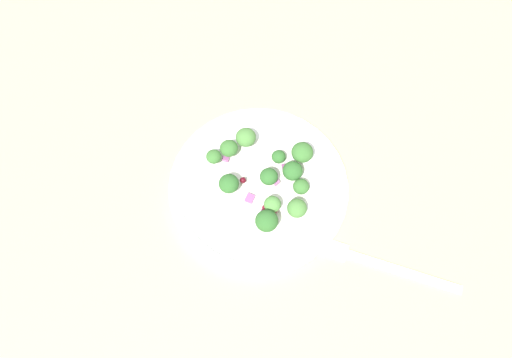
{
  "coord_description": "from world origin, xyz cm",
  "views": [
    {
      "loc": [
        17.84,
        -22.08,
        63.81
      ],
      "look_at": [
        -0.48,
        -2.8,
        2.7
      ],
      "focal_mm": 35.16,
      "sensor_mm": 36.0,
      "label": 1
    }
  ],
  "objects": [
    {
      "name": "onion_bit_1",
      "position": [
        1.08,
        1.39,
        1.79
      ],
      "size": [
        1.54,
        1.44,
        0.38
      ],
      "primitive_type": "cube",
      "rotation": [
        0.0,
        0.0,
        2.52
      ],
      "color": "#843D75",
      "rests_on": "plate"
    },
    {
      "name": "broccoli_floret_5",
      "position": [
        2.39,
        1.26,
        3.12
      ],
      "size": [
        2.73,
        2.73,
        2.76
      ],
      "color": "#9EC684",
      "rests_on": "plate"
    },
    {
      "name": "broccoli_floret_2",
      "position": [
        -6.89,
        -4.38,
        2.77
      ],
      "size": [
        2.09,
        2.09,
        2.11
      ],
      "color": "#ADD18E",
      "rests_on": "plate"
    },
    {
      "name": "broccoli_floret_11",
      "position": [
        3.63,
        -4.02,
        2.99
      ],
      "size": [
        2.24,
        2.24,
        2.26
      ],
      "color": "#8EB77A",
      "rests_on": "plate"
    },
    {
      "name": "broccoli_floret_10",
      "position": [
        1.64,
        3.98,
        3.64
      ],
      "size": [
        2.96,
        2.96,
        3.0
      ],
      "color": "#ADD18E",
      "rests_on": "plate"
    },
    {
      "name": "broccoli_floret_4",
      "position": [
        -0.54,
        1.74,
        2.58
      ],
      "size": [
        1.95,
        1.95,
        1.97
      ],
      "color": "#9EC684",
      "rests_on": "plate"
    },
    {
      "name": "onion_bit_2",
      "position": [
        3.41,
        -4.84,
        1.43
      ],
      "size": [
        1.42,
        1.26,
        0.35
      ],
      "primitive_type": "cube",
      "rotation": [
        0.0,
        0.0,
        2.97
      ],
      "color": "#843D75",
      "rests_on": "plate"
    },
    {
      "name": "ground_plane",
      "position": [
        0.0,
        0.0,
        -1.0
      ],
      "size": [
        180.0,
        180.0,
        2.0
      ],
      "primitive_type": "cube",
      "color": "tan"
    },
    {
      "name": "plate",
      "position": [
        -0.48,
        -2.8,
        0.86
      ],
      "size": [
        24.38,
        24.38,
        1.7
      ],
      "color": "white",
      "rests_on": "ground_plane"
    },
    {
      "name": "broccoli_floret_6",
      "position": [
        4.6,
        0.52,
        2.64
      ],
      "size": [
        2.19,
        2.19,
        2.21
      ],
      "color": "#9EC684",
      "rests_on": "plate"
    },
    {
      "name": "broccoli_floret_0",
      "position": [
        -6.16,
        -2.17,
        3.08
      ],
      "size": [
        2.49,
        2.49,
        2.52
      ],
      "color": "#9EC684",
      "rests_on": "plate"
    },
    {
      "name": "broccoli_floret_9",
      "position": [
        -2.43,
        -5.93,
        3.23
      ],
      "size": [
        2.7,
        2.7,
        2.73
      ],
      "color": "#ADD18E",
      "rests_on": "plate"
    },
    {
      "name": "dressing_pool",
      "position": [
        -0.48,
        -2.8,
        1.3
      ],
      "size": [
        14.14,
        14.14,
        0.2
      ],
      "primitive_type": "cylinder",
      "color": "white",
      "rests_on": "plate"
    },
    {
      "name": "onion_bit_3",
      "position": [
        -5.9,
        -3.1,
        1.77
      ],
      "size": [
        1.2,
        1.21,
        0.5
      ],
      "primitive_type": "cube",
      "rotation": [
        0.0,
        0.0,
        0.53
      ],
      "color": "#934C84",
      "rests_on": "plate"
    },
    {
      "name": "onion_bit_4",
      "position": [
        1.42,
        -0.99,
        1.92
      ],
      "size": [
        1.16,
        0.98,
        0.56
      ],
      "primitive_type": "cube",
      "rotation": [
        0.0,
        0.0,
        1.41
      ],
      "color": "#A35B93",
      "rests_on": "plate"
    },
    {
      "name": "cranberry_0",
      "position": [
        2.97,
        -4.65,
        1.71
      ],
      "size": [
        0.91,
        0.91,
        0.91
      ],
      "primitive_type": "sphere",
      "color": "maroon",
      "rests_on": "plate"
    },
    {
      "name": "cranberry_2",
      "position": [
        4.08,
        -4.02,
        1.94
      ],
      "size": [
        0.96,
        0.96,
        0.96
      ],
      "primitive_type": "sphere",
      "color": "maroon",
      "rests_on": "plate"
    },
    {
      "name": "broccoli_floret_7",
      "position": [
        -5.62,
        0.57,
        3.2
      ],
      "size": [
        2.81,
        2.81,
        2.84
      ],
      "color": "#9EC684",
      "rests_on": "plate"
    },
    {
      "name": "broccoli_floret_8",
      "position": [
        6.27,
        -2.19,
        2.81
      ],
      "size": [
        2.61,
        2.61,
        2.64
      ],
      "color": "#9EC684",
      "rests_on": "plate"
    },
    {
      "name": "broccoli_floret_1",
      "position": [
        0.67,
        -1.55,
        3.19
      ],
      "size": [
        2.42,
        2.42,
        2.45
      ],
      "color": "#ADD18E",
      "rests_on": "plate"
    },
    {
      "name": "fork",
      "position": [
        18.72,
        0.35,
        0.25
      ],
      "size": [
        17.62,
        9.5,
        0.5
      ],
      "color": "silver",
      "rests_on": "ground_plane"
    },
    {
      "name": "broccoli_floret_3",
      "position": [
        4.78,
        -6.37,
        3.64
      ],
      "size": [
        2.96,
        2.96,
        3.0
      ],
      "color": "#9EC684",
      "rests_on": "plate"
    },
    {
      "name": "cranberry_1",
      "position": [
        -1.77,
        -3.98,
        2.2
      ],
      "size": [
        0.86,
        0.86,
        0.86
      ],
      "primitive_type": "sphere",
      "color": "#4C0A14",
      "rests_on": "plate"
    },
    {
      "name": "onion_bit_0",
      "position": [
        0.58,
        -5.1,
        1.78
      ],
      "size": [
        1.46,
        1.56,
        0.32
      ],
      "primitive_type": "cube",
      "rotation": [
        0.0,
        0.0,
        0.37
      ],
      "color": "#934C84",
      "rests_on": "plate"
    }
  ]
}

